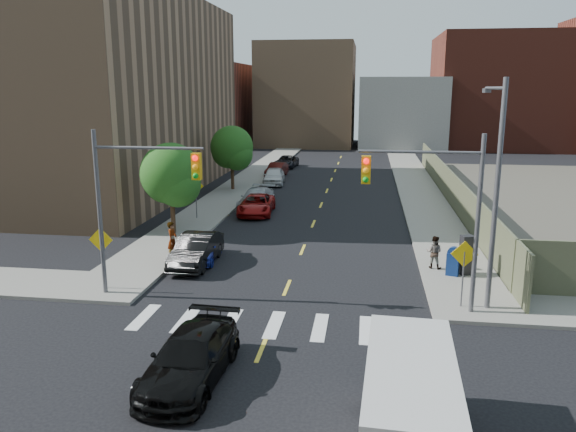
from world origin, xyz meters
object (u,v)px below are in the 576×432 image
(parked_car_red, at_px, (256,205))
(payphone, at_px, (466,255))
(parked_car_grey, at_px, (286,162))
(mailbox, at_px, (453,261))
(parked_car_blue, at_px, (203,248))
(cargo_van, at_px, (409,404))
(pedestrian_west, at_px, (172,240))
(parked_car_silver, at_px, (257,199))
(parked_car_maroon, at_px, (277,170))
(parked_car_white, at_px, (274,176))
(pedestrian_east, at_px, (434,252))
(black_sedan, at_px, (191,358))
(parked_car_black, at_px, (196,250))

(parked_car_red, distance_m, payphone, 16.91)
(parked_car_grey, xyz_separation_m, mailbox, (12.90, -35.39, 0.16))
(parked_car_blue, bearing_deg, mailbox, -9.51)
(cargo_van, xyz_separation_m, pedestrian_west, (-10.81, 14.00, -0.20))
(parked_car_silver, relative_size, mailbox, 3.75)
(parked_car_red, relative_size, parked_car_maroon, 1.18)
(parked_car_blue, distance_m, pedestrian_west, 1.58)
(parked_car_red, height_order, parked_car_grey, parked_car_red)
(cargo_van, distance_m, pedestrian_west, 17.69)
(parked_car_white, xyz_separation_m, pedestrian_east, (11.66, -23.29, 0.17))
(parked_car_blue, xyz_separation_m, parked_car_silver, (0.30, 12.60, 0.09))
(parked_car_white, bearing_deg, parked_car_silver, -92.32)
(parked_car_grey, xyz_separation_m, pedestrian_east, (12.14, -34.45, 0.30))
(parked_car_white, distance_m, black_sedan, 35.07)
(parked_car_white, distance_m, parked_car_grey, 11.17)
(cargo_van, bearing_deg, pedestrian_west, 130.43)
(parked_car_white, distance_m, pedestrian_east, 26.04)
(black_sedan, bearing_deg, parked_car_maroon, 98.16)
(parked_car_grey, height_order, pedestrian_west, pedestrian_west)
(cargo_van, relative_size, mailbox, 4.06)
(parked_car_red, height_order, mailbox, mailbox)
(parked_car_black, xyz_separation_m, black_sedan, (3.20, -10.94, -0.03))
(parked_car_grey, bearing_deg, mailbox, -66.56)
(parked_car_blue, bearing_deg, parked_car_silver, 84.26)
(parked_car_white, height_order, cargo_van, cargo_van)
(cargo_van, xyz_separation_m, payphone, (3.50, 13.50, -0.22))
(parked_car_grey, bearing_deg, pedestrian_east, -67.17)
(parked_car_black, height_order, pedestrian_east, pedestrian_east)
(mailbox, distance_m, pedestrian_west, 13.72)
(parked_car_blue, relative_size, parked_car_red, 0.77)
(parked_car_white, relative_size, payphone, 2.44)
(parked_car_maroon, bearing_deg, parked_car_black, -82.93)
(parked_car_blue, distance_m, parked_car_silver, 12.60)
(parked_car_blue, distance_m, parked_car_white, 23.13)
(parked_car_red, bearing_deg, parked_car_white, 90.24)
(cargo_van, xyz_separation_m, mailbox, (2.89, 13.27, -0.49))
(parked_car_silver, relative_size, black_sedan, 1.00)
(pedestrian_west, bearing_deg, pedestrian_east, -87.60)
(pedestrian_east, bearing_deg, parked_car_white, -46.07)
(parked_car_white, bearing_deg, parked_car_maroon, 91.13)
(parked_car_grey, bearing_deg, cargo_van, -74.96)
(parked_car_maroon, distance_m, payphone, 31.58)
(parked_car_red, relative_size, parked_car_white, 1.08)
(parked_car_maroon, bearing_deg, cargo_van, -70.70)
(parked_car_red, xyz_separation_m, parked_car_white, (-0.82, 12.30, 0.09))
(pedestrian_west, bearing_deg, parked_car_silver, -6.28)
(parked_car_red, height_order, parked_car_maroon, parked_car_maroon)
(payphone, bearing_deg, parked_car_grey, 93.31)
(parked_car_black, height_order, parked_car_maroon, parked_car_black)
(parked_car_red, height_order, pedestrian_west, pedestrian_west)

